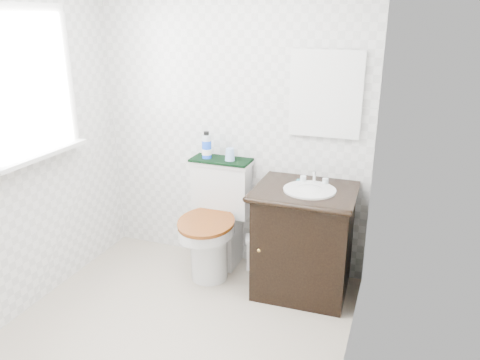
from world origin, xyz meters
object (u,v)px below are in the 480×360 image
Objects in this scene: vanity at (304,238)px; toilet at (216,226)px; trash_bin at (257,252)px; cup at (230,154)px; mouthwash_bottle at (207,146)px.

toilet is at bearing 175.35° from vanity.
vanity is (0.73, -0.06, 0.04)m from toilet.
trash_bin is 2.81× the size of cup.
mouthwash_bottle is at bearing 134.88° from toilet.
mouthwash_bottle is 2.21× the size of cup.
trash_bin is 0.85m from cup.
vanity is 3.36× the size of trash_bin.
vanity is 0.86m from cup.
mouthwash_bottle reaches higher than trash_bin.
mouthwash_bottle is at bearing -177.20° from trash_bin.
toilet is 3.26× the size of trash_bin.
toilet is 9.18× the size of cup.
toilet is 0.64m from mouthwash_bottle.
toilet is 0.59m from cup.
trash_bin is at bearing 155.13° from vanity.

